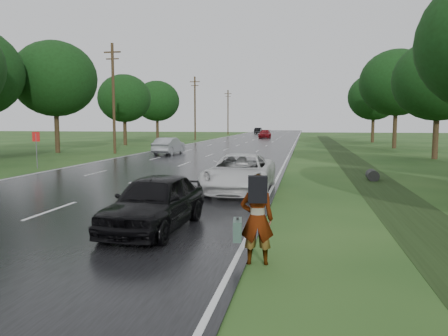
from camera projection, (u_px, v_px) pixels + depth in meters
name	position (u px, v px, depth m)	size (l,w,h in m)	color
ground	(52.00, 212.00, 14.30)	(220.00, 220.00, 0.00)	#1E4117
road	(243.00, 144.00, 58.28)	(14.00, 180.00, 0.04)	black
edge_stripe_east	(294.00, 144.00, 57.05)	(0.12, 180.00, 0.01)	silver
edge_stripe_west	(194.00, 143.00, 59.51)	(0.12, 180.00, 0.01)	silver
center_line	(243.00, 143.00, 58.28)	(0.12, 180.00, 0.01)	silver
drainage_ditch	(354.00, 163.00, 30.48)	(2.20, 120.00, 0.56)	black
road_sign	(36.00, 142.00, 27.41)	(0.50, 0.06, 2.30)	slate
utility_pole_mid	(113.00, 97.00, 39.87)	(1.60, 0.26, 10.00)	#362916
utility_pole_far	(195.00, 107.00, 69.19)	(1.60, 0.26, 10.00)	#362916
utility_pole_distant	(228.00, 112.00, 98.51)	(1.60, 0.26, 10.00)	#362916
tree_east_c	(438.00, 80.00, 33.79)	(7.00, 7.00, 9.29)	#362916
tree_east_d	(397.00, 83.00, 47.44)	(8.00, 8.00, 10.76)	#362916
tree_east_f	(374.00, 97.00, 61.26)	(7.20, 7.20, 9.62)	#362916
tree_west_c	(55.00, 79.00, 40.74)	(7.80, 7.80, 10.43)	#362916
tree_west_d	(124.00, 98.00, 54.40)	(6.60, 6.60, 8.80)	#362916
tree_west_f	(157.00, 101.00, 68.16)	(7.00, 7.00, 9.29)	#362916
pedestrian	(256.00, 218.00, 8.96)	(0.91, 0.73, 1.89)	#A5998C
white_pickup	(240.00, 173.00, 18.15)	(2.59, 5.61, 1.56)	silver
dark_sedan	(155.00, 202.00, 11.75)	(1.78, 4.42, 1.51)	black
silver_sedan	(169.00, 146.00, 38.95)	(1.58, 4.53, 1.49)	#94979C
far_car_red	(265.00, 134.00, 77.89)	(2.01, 4.95, 1.44)	maroon
far_car_dark	(258.00, 131.00, 106.06)	(1.52, 4.35, 1.43)	black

